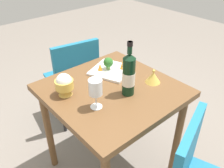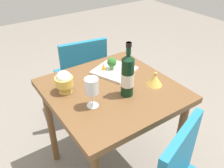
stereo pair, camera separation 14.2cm
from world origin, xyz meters
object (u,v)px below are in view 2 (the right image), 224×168
carrot_garnish_left (103,66)px  rice_bowl (64,81)px  serving_plate (114,70)px  carrot_garnish_right (126,66)px  broccoli_floret (112,62)px  chair_near_window (82,73)px  wine_bottle (128,75)px  wine_glass (92,87)px  rice_bowl_lid (155,80)px

carrot_garnish_left → rice_bowl: bearing=-167.4°
serving_plate → carrot_garnish_right: carrot_garnish_right is taller
rice_bowl → broccoli_floret: (0.38, 0.05, -0.01)m
chair_near_window → wine_bottle: (-0.08, -0.74, 0.36)m
wine_glass → rice_bowl: 0.24m
chair_near_window → carrot_garnish_right: bearing=-71.1°
carrot_garnish_left → rice_bowl_lid: bearing=-61.4°
wine_bottle → serving_plate: size_ratio=1.03×
broccoli_floret → carrot_garnish_left: 0.06m
wine_glass → broccoli_floret: size_ratio=2.09×
wine_glass → rice_bowl_lid: 0.45m
wine_bottle → rice_bowl: (-0.29, 0.24, -0.06)m
rice_bowl → serving_plate: (0.39, 0.03, -0.07)m
serving_plate → carrot_garnish_right: bearing=-34.7°
broccoli_floret → rice_bowl: bearing=-172.5°
rice_bowl_lid → rice_bowl: bearing=153.3°
broccoli_floret → carrot_garnish_left: broccoli_floret is taller
rice_bowl → carrot_garnish_left: size_ratio=2.64×
wine_bottle → broccoli_floret: 0.31m
serving_plate → carrot_garnish_left: 0.08m
broccoli_floret → carrot_garnish_right: (0.07, -0.06, -0.02)m
wine_bottle → wine_glass: (-0.23, 0.02, -0.00)m
wine_bottle → broccoli_floret: wine_bottle is taller
chair_near_window → rice_bowl_lid: 0.81m
rice_bowl_lid → serving_plate: bearing=111.5°
wine_glass → rice_bowl_lid: wine_glass is taller
wine_glass → rice_bowl: wine_glass is taller
wine_glass → serving_plate: wine_glass is taller
chair_near_window → carrot_garnish_left: size_ratio=15.85×
broccoli_floret → carrot_garnish_right: broccoli_floret is taller
chair_near_window → rice_bowl_lid: bearing=-70.4°
chair_near_window → broccoli_floret: size_ratio=9.91×
wine_glass → serving_plate: (0.33, 0.25, -0.12)m
chair_near_window → wine_bottle: wine_bottle is taller
chair_near_window → carrot_garnish_left: bearing=-86.5°
wine_bottle → carrot_garnish_right: bearing=54.3°
serving_plate → carrot_garnish_right: 0.09m
serving_plate → broccoli_floret: broccoli_floret is taller
rice_bowl → carrot_garnish_right: 0.46m
broccoli_floret → carrot_garnish_left: (-0.06, 0.02, -0.02)m
chair_near_window → rice_bowl: 0.70m
chair_near_window → carrot_garnish_left: (-0.05, -0.43, 0.27)m
broccoli_floret → carrot_garnish_right: 0.10m
rice_bowl_lid → carrot_garnish_left: bearing=118.6°
chair_near_window → rice_bowl_lid: (0.13, -0.76, 0.27)m
rice_bowl_lid → carrot_garnish_right: bearing=101.2°
wine_bottle → chair_near_window: bearing=83.8°
serving_plate → carrot_garnish_right: size_ratio=5.76×
chair_near_window → wine_glass: (-0.31, -0.72, 0.36)m
rice_bowl_lid → serving_plate: size_ratio=0.31×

